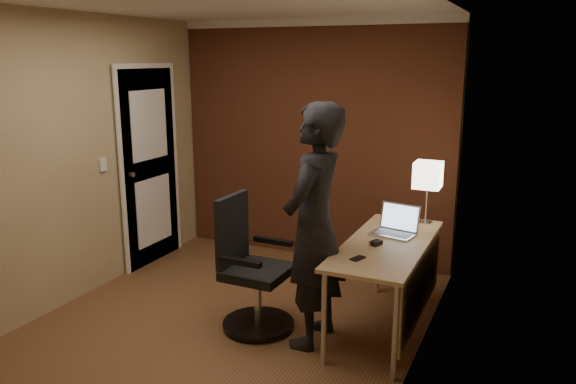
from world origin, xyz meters
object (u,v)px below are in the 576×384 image
object	(u,v)px
laptop	(396,226)
desk_lamp	(428,176)
person	(314,227)
phone	(358,258)
mouse	(376,243)
desk	(396,259)
office_chair	(250,272)

from	to	relation	value
laptop	desk_lamp	bearing A→B (deg)	67.29
person	phone	bearing A→B (deg)	83.52
desk_lamp	mouse	bearing A→B (deg)	-107.66
laptop	person	world-z (taller)	person
laptop	mouse	size ratio (longest dim) A/B	3.74
desk	office_chair	distance (m)	1.14
desk	laptop	xyz separation A→B (m)	(-0.06, 0.25, 0.19)
laptop	office_chair	size ratio (longest dim) A/B	0.36
phone	mouse	bearing A→B (deg)	104.60
office_chair	desk	bearing A→B (deg)	20.26
desk	phone	distance (m)	0.49
laptop	mouse	world-z (taller)	laptop
laptop	office_chair	distance (m)	1.23
desk_lamp	phone	distance (m)	1.18
mouse	phone	size ratio (longest dim) A/B	0.87
desk_lamp	person	distance (m)	1.22
desk	phone	xyz separation A→B (m)	(-0.17, -0.44, 0.13)
desk_lamp	laptop	bearing A→B (deg)	-112.71
mouse	person	xyz separation A→B (m)	(-0.39, -0.30, 0.16)
desk_lamp	laptop	world-z (taller)	desk_lamp
desk	mouse	xyz separation A→B (m)	(-0.14, -0.09, 0.14)
phone	desk_lamp	bearing A→B (deg)	96.11
laptop	office_chair	xyz separation A→B (m)	(-1.00, -0.64, -0.33)
desk	laptop	size ratio (longest dim) A/B	4.01
laptop	phone	bearing A→B (deg)	-98.46
phone	office_chair	size ratio (longest dim) A/B	0.11
laptop	phone	size ratio (longest dim) A/B	3.25
person	laptop	bearing A→B (deg)	146.12
person	desk	bearing A→B (deg)	128.38
mouse	office_chair	distance (m)	1.01
phone	office_chair	world-z (taller)	office_chair
mouse	person	size ratio (longest dim) A/B	0.05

